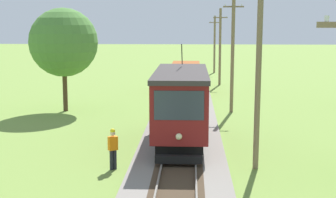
{
  "coord_description": "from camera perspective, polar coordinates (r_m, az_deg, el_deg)",
  "views": [
    {
      "loc": [
        0.52,
        -6.88,
        6.24
      ],
      "look_at": [
        -0.79,
        20.33,
        1.95
      ],
      "focal_mm": 52.8,
      "sensor_mm": 36.0,
      "label": 1
    }
  ],
  "objects": [
    {
      "name": "utility_pole_far",
      "position": [
        49.06,
        6.03,
        6.11
      ],
      "size": [
        1.4,
        0.4,
        7.52
      ],
      "color": "#7A664C",
      "rests_on": "ground"
    },
    {
      "name": "red_tram",
      "position": [
        24.63,
        1.53,
        -0.51
      ],
      "size": [
        2.6,
        8.54,
        4.79
      ],
      "color": "maroon",
      "rests_on": "rail_right"
    },
    {
      "name": "utility_pole_mid",
      "position": [
        33.92,
        7.47,
        5.42
      ],
      "size": [
        1.4,
        0.57,
        8.2
      ],
      "color": "#7A664C",
      "rests_on": "ground"
    },
    {
      "name": "utility_pole_distant",
      "position": [
        60.99,
        5.4,
        6.39
      ],
      "size": [
        1.4,
        0.49,
        6.94
      ],
      "color": "#7A664C",
      "rests_on": "ground"
    },
    {
      "name": "track_worker",
      "position": [
        21.09,
        -6.38,
        -5.54
      ],
      "size": [
        0.45,
        0.41,
        1.78
      ],
      "rotation": [
        0.0,
        0.0,
        2.14
      ],
      "color": "black",
      "rests_on": "ground"
    },
    {
      "name": "utility_pole_near_tram",
      "position": [
        20.79,
        10.41,
        3.53
      ],
      "size": [
        1.4,
        0.45,
        8.46
      ],
      "color": "#7A664C",
      "rests_on": "ground"
    },
    {
      "name": "freight_car",
      "position": [
        43.45,
        2.07,
        2.76
      ],
      "size": [
        2.4,
        5.2,
        2.31
      ],
      "color": "#93471E",
      "rests_on": "rail_right"
    },
    {
      "name": "tree_left_far",
      "position": [
        34.99,
        -11.97,
        6.4
      ],
      "size": [
        4.74,
        4.74,
        7.18
      ],
      "color": "#4C3823",
      "rests_on": "ground"
    }
  ]
}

